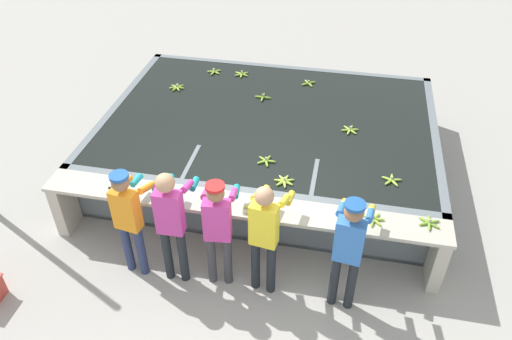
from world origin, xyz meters
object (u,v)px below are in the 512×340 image
object	(u,v)px
banana_bunch_floating_1	(263,97)
banana_bunch_floating_3	(309,83)
banana_bunch_floating_2	(266,161)
banana_bunch_ledge_2	(373,219)
banana_bunch_ledge_0	(254,208)
banana_bunch_ledge_1	(429,223)
worker_2	(218,225)
banana_bunch_floating_8	(350,130)
banana_bunch_floating_4	(284,181)
worker_3	(265,230)
banana_bunch_floating_7	(392,180)
worker_0	(129,214)
worker_1	(171,218)
banana_bunch_floating_5	(177,87)
banana_bunch_floating_0	(214,72)
knife_0	(118,188)
worker_4	(349,245)
banana_bunch_floating_6	(242,74)

from	to	relation	value
banana_bunch_floating_1	banana_bunch_floating_3	size ratio (longest dim) A/B	1.13
banana_bunch_floating_2	banana_bunch_ledge_2	bearing A→B (deg)	-31.43
banana_bunch_ledge_0	banana_bunch_ledge_1	distance (m)	2.10
worker_2	banana_bunch_ledge_0	bearing A→B (deg)	51.06
banana_bunch_floating_8	banana_bunch_ledge_2	size ratio (longest dim) A/B	1.00
worker_2	banana_bunch_floating_4	distance (m)	1.21
banana_bunch_ledge_1	banana_bunch_floating_4	bearing A→B (deg)	166.29
worker_3	banana_bunch_floating_7	distance (m)	1.99
worker_0	banana_bunch_ledge_1	bearing A→B (deg)	10.21
worker_1	banana_bunch_floating_5	xyz separation A→B (m)	(-1.05, 3.28, -0.12)
banana_bunch_ledge_0	banana_bunch_ledge_2	distance (m)	1.44
worker_3	banana_bunch_floating_8	size ratio (longest dim) A/B	5.78
banana_bunch_ledge_1	banana_bunch_floating_3	bearing A→B (deg)	119.45
worker_3	banana_bunch_floating_4	xyz separation A→B (m)	(0.07, 1.04, -0.09)
banana_bunch_floating_0	banana_bunch_floating_7	world-z (taller)	same
banana_bunch_floating_7	banana_bunch_ledge_0	bearing A→B (deg)	-151.42
knife_0	banana_bunch_ledge_2	bearing A→B (deg)	1.04
worker_1	banana_bunch_ledge_0	xyz separation A→B (m)	(0.89, 0.49, -0.12)
banana_bunch_floating_4	banana_bunch_ledge_2	world-z (taller)	banana_bunch_ledge_2
worker_4	banana_bunch_ledge_0	bearing A→B (deg)	157.26
banana_bunch_floating_0	banana_bunch_floating_2	size ratio (longest dim) A/B	1.00
banana_bunch_floating_6	banana_bunch_floating_7	size ratio (longest dim) A/B	1.02
banana_bunch_floating_0	banana_bunch_floating_5	distance (m)	0.85
banana_bunch_floating_4	worker_1	bearing A→B (deg)	-136.86
worker_3	banana_bunch_ledge_0	size ratio (longest dim) A/B	5.78
banana_bunch_floating_0	banana_bunch_floating_4	world-z (taller)	same
worker_4	banana_bunch_floating_3	distance (m)	3.99
worker_4	worker_2	bearing A→B (deg)	177.69
banana_bunch_floating_7	worker_2	bearing A→B (deg)	-146.42
worker_0	banana_bunch_floating_2	world-z (taller)	worker_0
worker_3	banana_bunch_floating_6	distance (m)	4.12
banana_bunch_floating_5	banana_bunch_floating_7	size ratio (longest dim) A/B	1.01
banana_bunch_floating_0	banana_bunch_floating_2	bearing A→B (deg)	-60.28
worker_3	banana_bunch_floating_5	bearing A→B (deg)	123.74
banana_bunch_floating_0	banana_bunch_floating_4	distance (m)	3.38
worker_3	banana_bunch_ledge_1	distance (m)	1.98
banana_bunch_floating_8	worker_4	bearing A→B (deg)	-87.53
banana_bunch_floating_1	banana_bunch_floating_7	size ratio (longest dim) A/B	1.01
banana_bunch_floating_3	banana_bunch_floating_4	xyz separation A→B (m)	(0.01, -2.79, -0.00)
banana_bunch_floating_0	banana_bunch_floating_3	xyz separation A→B (m)	(1.74, -0.10, 0.00)
banana_bunch_floating_0	banana_bunch_floating_8	distance (m)	2.93
worker_4	banana_bunch_ledge_1	distance (m)	1.14
banana_bunch_ledge_0	banana_bunch_ledge_1	world-z (taller)	same
worker_1	banana_bunch_ledge_2	size ratio (longest dim) A/B	5.99
worker_0	banana_bunch_floating_1	xyz separation A→B (m)	(1.02, 3.22, -0.07)
banana_bunch_floating_0	banana_bunch_ledge_1	xyz separation A→B (m)	(3.56, -3.33, 0.00)
banana_bunch_ledge_0	knife_0	size ratio (longest dim) A/B	0.80
banana_bunch_floating_4	banana_bunch_ledge_2	bearing A→B (deg)	-23.74
worker_2	worker_0	bearing A→B (deg)	-177.65
banana_bunch_floating_6	worker_1	bearing A→B (deg)	-89.05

